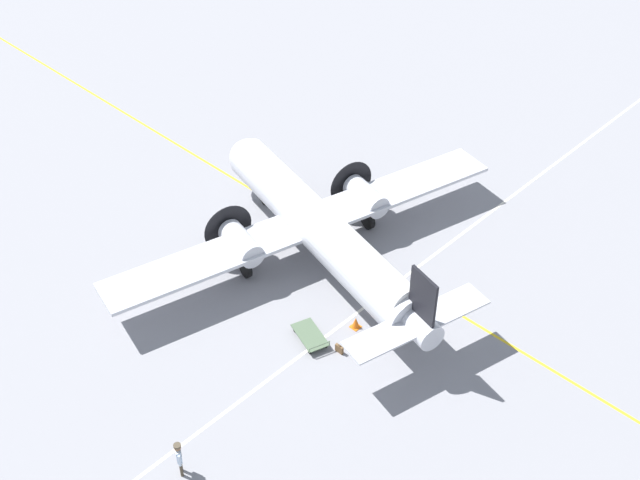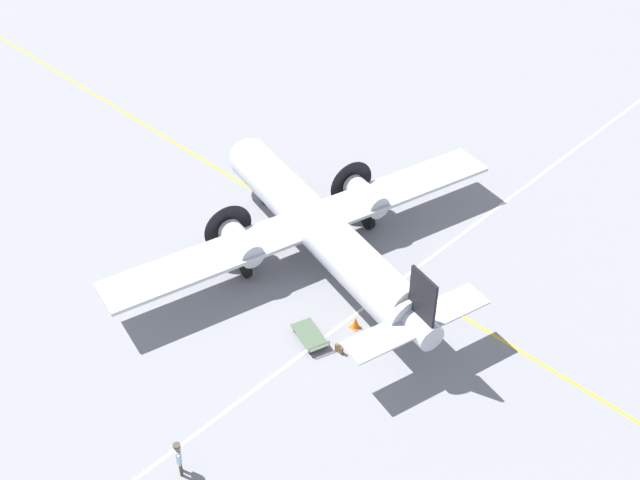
# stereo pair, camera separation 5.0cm
# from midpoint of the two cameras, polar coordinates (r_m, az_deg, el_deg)

# --- Properties ---
(ground_plane) EXTENTS (300.00, 300.00, 0.00)m
(ground_plane) POSITION_cam_midpoint_polar(r_m,az_deg,el_deg) (43.51, -0.03, -1.59)
(ground_plane) COLOR gray
(apron_line_eastwest) EXTENTS (120.00, 0.16, 0.01)m
(apron_line_eastwest) POSITION_cam_midpoint_polar(r_m,az_deg,el_deg) (44.63, 1.75, -0.39)
(apron_line_eastwest) COLOR gold
(apron_line_eastwest) RESTS_ON ground_plane
(apron_line_northsouth) EXTENTS (0.16, 120.00, 0.01)m
(apron_line_northsouth) POSITION_cam_midpoint_polar(r_m,az_deg,el_deg) (41.51, 4.02, -4.14)
(apron_line_northsouth) COLOR silver
(apron_line_northsouth) RESTS_ON ground_plane
(airliner_main) EXTENTS (18.67, 23.01, 5.48)m
(airliner_main) POSITION_cam_midpoint_polar(r_m,az_deg,el_deg) (42.23, -0.31, 1.19)
(airliner_main) COLOR silver
(airliner_main) RESTS_ON ground_plane
(crew_foreground) EXTENTS (0.55, 0.43, 1.88)m
(crew_foreground) POSITION_cam_midpoint_polar(r_m,az_deg,el_deg) (34.03, -10.04, -14.86)
(crew_foreground) COLOR #473D2D
(crew_foreground) RESTS_ON ground_plane
(suitcase_near_door) EXTENTS (0.45, 0.13, 0.47)m
(suitcase_near_door) POSITION_cam_midpoint_polar(r_m,az_deg,el_deg) (38.60, 1.34, -7.75)
(suitcase_near_door) COLOR brown
(suitcase_near_door) RESTS_ON ground_plane
(baggage_cart) EXTENTS (2.35, 1.73, 0.56)m
(baggage_cart) POSITION_cam_midpoint_polar(r_m,az_deg,el_deg) (39.12, -0.74, -6.81)
(baggage_cart) COLOR #4C6047
(baggage_cart) RESTS_ON ground_plane
(traffic_cone) EXTENTS (0.47, 0.47, 0.62)m
(traffic_cone) POSITION_cam_midpoint_polar(r_m,az_deg,el_deg) (39.75, 2.51, -5.90)
(traffic_cone) COLOR orange
(traffic_cone) RESTS_ON ground_plane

